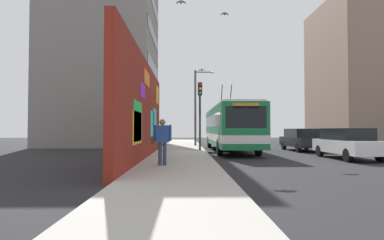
# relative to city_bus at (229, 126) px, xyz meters

# --- Properties ---
(ground_plane) EXTENTS (80.00, 80.00, 0.00)m
(ground_plane) POSITION_rel_city_bus_xyz_m (-2.98, 1.80, -1.73)
(ground_plane) COLOR #232326
(sidewalk_slab) EXTENTS (48.00, 3.20, 0.15)m
(sidewalk_slab) POSITION_rel_city_bus_xyz_m (-2.98, 3.40, -1.66)
(sidewalk_slab) COLOR #ADA8A0
(sidewalk_slab) RESTS_ON ground_plane
(graffiti_wall) EXTENTS (14.54, 0.32, 4.86)m
(graffiti_wall) POSITION_rel_city_bus_xyz_m (-6.70, 5.15, 0.70)
(graffiti_wall) COLOR maroon
(graffiti_wall) RESTS_ON ground_plane
(building_far_left) EXTENTS (11.15, 9.44, 16.90)m
(building_far_left) POSITION_rel_city_bus_xyz_m (8.76, 11.00, 6.72)
(building_far_left) COLOR gray
(building_far_left) RESTS_ON ground_plane
(building_far_right) EXTENTS (10.68, 7.09, 15.13)m
(building_far_right) POSITION_rel_city_bus_xyz_m (11.39, -15.20, 5.83)
(building_far_right) COLOR gray
(building_far_right) RESTS_ON ground_plane
(city_bus) EXTENTS (12.57, 2.54, 4.88)m
(city_bus) POSITION_rel_city_bus_xyz_m (0.00, 0.00, 0.00)
(city_bus) COLOR #19723F
(city_bus) RESTS_ON ground_plane
(parked_car_white) EXTENTS (4.71, 1.75, 1.58)m
(parked_car_white) POSITION_rel_city_bus_xyz_m (-6.26, -5.20, -0.90)
(parked_car_white) COLOR white
(parked_car_white) RESTS_ON ground_plane
(parked_car_black) EXTENTS (4.71, 1.94, 1.58)m
(parked_car_black) POSITION_rel_city_bus_xyz_m (0.02, -5.20, -0.90)
(parked_car_black) COLOR black
(parked_car_black) RESTS_ON ground_plane
(pedestrian_near_wall) EXTENTS (0.24, 0.78, 1.77)m
(pedestrian_near_wall) POSITION_rel_city_bus_xyz_m (-10.24, 4.00, -0.54)
(pedestrian_near_wall) COLOR #2D3F59
(pedestrian_near_wall) RESTS_ON sidewalk_slab
(traffic_light) EXTENTS (0.49, 0.28, 4.49)m
(traffic_light) POSITION_rel_city_bus_xyz_m (-1.55, 2.15, 1.42)
(traffic_light) COLOR #2D382D
(traffic_light) RESTS_ON sidewalk_slab
(street_lamp) EXTENTS (0.44, 1.76, 6.53)m
(street_lamp) POSITION_rel_city_bus_xyz_m (5.18, 2.05, 2.17)
(street_lamp) COLOR #4C4C51
(street_lamp) RESTS_ON sidewalk_slab
(flying_pigeons) EXTENTS (6.71, 3.46, 3.52)m
(flying_pigeons) POSITION_rel_city_bus_xyz_m (-1.26, 1.89, 6.34)
(flying_pigeons) COLOR #47474C
(curbside_puddle) EXTENTS (1.92, 1.92, 0.00)m
(curbside_puddle) POSITION_rel_city_bus_xyz_m (-1.82, 1.20, -1.73)
(curbside_puddle) COLOR black
(curbside_puddle) RESTS_ON ground_plane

